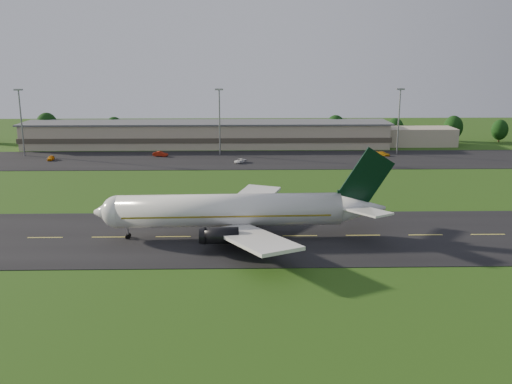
{
  "coord_description": "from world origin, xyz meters",
  "views": [
    {
      "loc": [
        12.26,
        -94.06,
        31.27
      ],
      "look_at": [
        14.53,
        8.0,
        6.0
      ],
      "focal_mm": 40.0,
      "sensor_mm": 36.0,
      "label": 1
    }
  ],
  "objects_px": {
    "light_mast_west": "(21,114)",
    "terminal": "(226,135)",
    "service_vehicle_b": "(160,154)",
    "service_vehicle_d": "(383,154)",
    "service_vehicle_a": "(51,158)",
    "service_vehicle_c": "(240,161)",
    "light_mast_centre": "(219,114)",
    "airliner": "(235,211)",
    "light_mast_east": "(399,113)"
  },
  "relations": [
    {
      "from": "airliner",
      "to": "service_vehicle_c",
      "type": "xyz_separation_m",
      "value": [
        0.51,
        66.9,
        -3.97
      ]
    },
    {
      "from": "light_mast_east",
      "to": "service_vehicle_a",
      "type": "height_order",
      "value": "light_mast_east"
    },
    {
      "from": "service_vehicle_b",
      "to": "service_vehicle_c",
      "type": "bearing_deg",
      "value": -96.93
    },
    {
      "from": "light_mast_west",
      "to": "light_mast_centre",
      "type": "distance_m",
      "value": 60.0
    },
    {
      "from": "airliner",
      "to": "light_mast_east",
      "type": "height_order",
      "value": "light_mast_east"
    },
    {
      "from": "service_vehicle_d",
      "to": "airliner",
      "type": "bearing_deg",
      "value": -178.79
    },
    {
      "from": "light_mast_centre",
      "to": "service_vehicle_b",
      "type": "relative_size",
      "value": 4.44
    },
    {
      "from": "terminal",
      "to": "service_vehicle_b",
      "type": "xyz_separation_m",
      "value": [
        -19.47,
        -18.5,
        -3.14
      ]
    },
    {
      "from": "service_vehicle_c",
      "to": "light_mast_centre",
      "type": "bearing_deg",
      "value": 150.68
    },
    {
      "from": "light_mast_west",
      "to": "service_vehicle_b",
      "type": "relative_size",
      "value": 4.44
    },
    {
      "from": "service_vehicle_a",
      "to": "service_vehicle_d",
      "type": "xyz_separation_m",
      "value": [
        99.5,
        5.12,
        -0.03
      ]
    },
    {
      "from": "light_mast_west",
      "to": "service_vehicle_d",
      "type": "distance_m",
      "value": 110.73
    },
    {
      "from": "terminal",
      "to": "light_mast_centre",
      "type": "bearing_deg",
      "value": -94.95
    },
    {
      "from": "light_mast_west",
      "to": "light_mast_centre",
      "type": "xyz_separation_m",
      "value": [
        60.0,
        0.0,
        0.0
      ]
    },
    {
      "from": "light_mast_centre",
      "to": "service_vehicle_c",
      "type": "height_order",
      "value": "light_mast_centre"
    },
    {
      "from": "service_vehicle_b",
      "to": "light_mast_centre",
      "type": "bearing_deg",
      "value": -65.76
    },
    {
      "from": "light_mast_west",
      "to": "service_vehicle_a",
      "type": "xyz_separation_m",
      "value": [
        10.55,
        -7.84,
        -11.98
      ]
    },
    {
      "from": "airliner",
      "to": "service_vehicle_b",
      "type": "relative_size",
      "value": 11.18
    },
    {
      "from": "terminal",
      "to": "service_vehicle_c",
      "type": "xyz_separation_m",
      "value": [
        4.84,
        -29.25,
        -3.3
      ]
    },
    {
      "from": "terminal",
      "to": "service_vehicle_b",
      "type": "relative_size",
      "value": 31.61
    },
    {
      "from": "light_mast_east",
      "to": "service_vehicle_b",
      "type": "xyz_separation_m",
      "value": [
        -73.07,
        -2.31,
        -11.88
      ]
    },
    {
      "from": "service_vehicle_b",
      "to": "service_vehicle_d",
      "type": "height_order",
      "value": "service_vehicle_b"
    },
    {
      "from": "airliner",
      "to": "light_mast_centre",
      "type": "bearing_deg",
      "value": 92.32
    },
    {
      "from": "airliner",
      "to": "service_vehicle_c",
      "type": "distance_m",
      "value": 67.02
    },
    {
      "from": "light_mast_centre",
      "to": "airliner",
      "type": "bearing_deg",
      "value": -85.9
    },
    {
      "from": "service_vehicle_b",
      "to": "airliner",
      "type": "bearing_deg",
      "value": -146.02
    },
    {
      "from": "light_mast_west",
      "to": "light_mast_east",
      "type": "relative_size",
      "value": 1.0
    },
    {
      "from": "airliner",
      "to": "service_vehicle_d",
      "type": "distance_m",
      "value": 89.15
    },
    {
      "from": "service_vehicle_b",
      "to": "terminal",
      "type": "bearing_deg",
      "value": -29.52
    },
    {
      "from": "light_mast_centre",
      "to": "service_vehicle_c",
      "type": "distance_m",
      "value": 18.84
    },
    {
      "from": "service_vehicle_a",
      "to": "service_vehicle_c",
      "type": "xyz_separation_m",
      "value": [
        55.69,
        -5.24,
        -0.07
      ]
    },
    {
      "from": "service_vehicle_d",
      "to": "light_mast_west",
      "type": "bearing_deg",
      "value": 119.63
    },
    {
      "from": "light_mast_west",
      "to": "service_vehicle_a",
      "type": "height_order",
      "value": "light_mast_west"
    },
    {
      "from": "terminal",
      "to": "light_mast_west",
      "type": "xyz_separation_m",
      "value": [
        -61.4,
        -16.18,
        8.75
      ]
    },
    {
      "from": "service_vehicle_c",
      "to": "service_vehicle_d",
      "type": "xyz_separation_m",
      "value": [
        43.81,
        10.35,
        0.04
      ]
    },
    {
      "from": "light_mast_centre",
      "to": "light_mast_east",
      "type": "relative_size",
      "value": 1.0
    },
    {
      "from": "light_mast_centre",
      "to": "service_vehicle_b",
      "type": "bearing_deg",
      "value": -172.7
    },
    {
      "from": "light_mast_west",
      "to": "service_vehicle_c",
      "type": "relative_size",
      "value": 4.82
    },
    {
      "from": "service_vehicle_a",
      "to": "service_vehicle_b",
      "type": "distance_m",
      "value": 31.87
    },
    {
      "from": "light_mast_east",
      "to": "service_vehicle_d",
      "type": "height_order",
      "value": "light_mast_east"
    },
    {
      "from": "light_mast_west",
      "to": "airliner",
      "type": "bearing_deg",
      "value": -50.58
    },
    {
      "from": "light_mast_centre",
      "to": "light_mast_east",
      "type": "xyz_separation_m",
      "value": [
        55.0,
        0.0,
        0.0
      ]
    },
    {
      "from": "light_mast_west",
      "to": "service_vehicle_c",
      "type": "height_order",
      "value": "light_mast_west"
    },
    {
      "from": "light_mast_centre",
      "to": "service_vehicle_c",
      "type": "bearing_deg",
      "value": -64.49
    },
    {
      "from": "airliner",
      "to": "service_vehicle_c",
      "type": "height_order",
      "value": "airliner"
    },
    {
      "from": "airliner",
      "to": "light_mast_west",
      "type": "distance_m",
      "value": 103.83
    },
    {
      "from": "light_mast_west",
      "to": "terminal",
      "type": "bearing_deg",
      "value": 14.76
    },
    {
      "from": "airliner",
      "to": "service_vehicle_a",
      "type": "bearing_deg",
      "value": 125.63
    },
    {
      "from": "light_mast_west",
      "to": "service_vehicle_a",
      "type": "distance_m",
      "value": 17.78
    },
    {
      "from": "service_vehicle_d",
      "to": "service_vehicle_a",
      "type": "bearing_deg",
      "value": 123.99
    }
  ]
}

